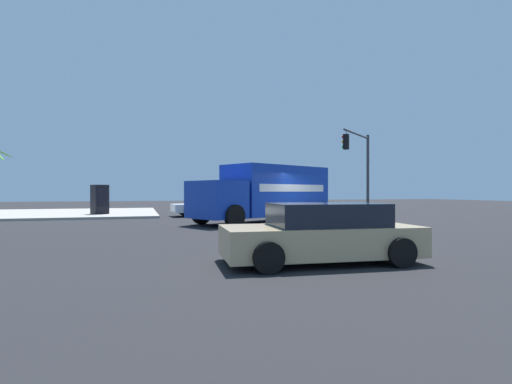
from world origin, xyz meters
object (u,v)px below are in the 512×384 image
at_px(pickup_white, 213,205).
at_px(delivery_truck, 267,193).
at_px(sedan_tan, 322,234).
at_px(traffic_light_primary, 360,159).
at_px(vending_machine_red, 100,199).

bearing_deg(pickup_white, delivery_truck, -163.09).
bearing_deg(sedan_tan, traffic_light_primary, -34.24).
distance_m(delivery_truck, pickup_white, 6.08).
xyz_separation_m(traffic_light_primary, vending_machine_red, (3.15, 16.86, -2.69)).
height_order(delivery_truck, vending_machine_red, delivery_truck).
distance_m(sedan_tan, vending_machine_red, 19.73).
bearing_deg(traffic_light_primary, pickup_white, 82.53).
bearing_deg(vending_machine_red, sedan_tan, -161.43).
xyz_separation_m(pickup_white, sedan_tan, (-16.85, 0.63, -0.10)).
relative_size(delivery_truck, traffic_light_primary, 1.43).
bearing_deg(sedan_tan, vending_machine_red, 18.57).
height_order(delivery_truck, traffic_light_primary, traffic_light_primary).
bearing_deg(vending_machine_red, delivery_truck, -131.28).
distance_m(delivery_truck, sedan_tan, 11.37).
bearing_deg(delivery_truck, traffic_light_primary, -61.41).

